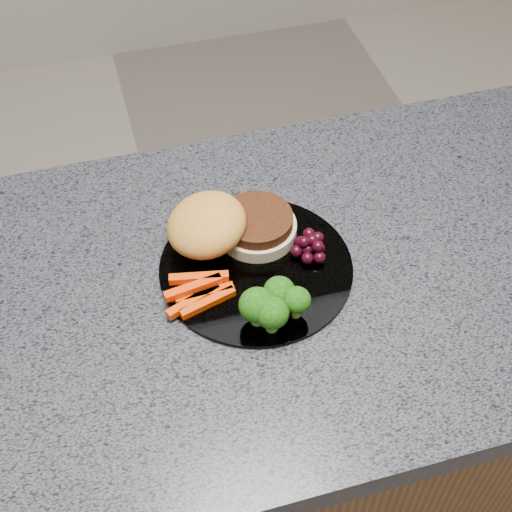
{
  "coord_description": "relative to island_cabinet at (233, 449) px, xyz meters",
  "views": [
    {
      "loc": [
        -0.12,
        -0.57,
        1.63
      ],
      "look_at": [
        0.05,
        0.02,
        0.93
      ],
      "focal_mm": 50.0,
      "sensor_mm": 36.0,
      "label": 1
    }
  ],
  "objects": [
    {
      "name": "broccoli",
      "position": [
        0.05,
        -0.07,
        0.51
      ],
      "size": [
        0.09,
        0.07,
        0.06
      ],
      "rotation": [
        0.0,
        0.0,
        0.22
      ],
      "color": "olive",
      "rests_on": "plate"
    },
    {
      "name": "carrot_sticks",
      "position": [
        -0.03,
        -0.01,
        0.48
      ],
      "size": [
        0.09,
        0.06,
        0.02
      ],
      "rotation": [
        0.0,
        0.0,
        -0.1
      ],
      "color": "#E13803",
      "rests_on": "plate"
    },
    {
      "name": "island_cabinet",
      "position": [
        0.0,
        0.0,
        0.0
      ],
      "size": [
        1.2,
        0.6,
        0.86
      ],
      "primitive_type": "cube",
      "color": "brown",
      "rests_on": "ground"
    },
    {
      "name": "plate",
      "position": [
        0.05,
        0.02,
        0.47
      ],
      "size": [
        0.26,
        0.26,
        0.01
      ],
      "primitive_type": "cylinder",
      "color": "white",
      "rests_on": "countertop"
    },
    {
      "name": "grape_bunch",
      "position": [
        0.13,
        0.02,
        0.49
      ],
      "size": [
        0.05,
        0.05,
        0.03
      ],
      "rotation": [
        0.0,
        0.0,
        -0.42
      ],
      "color": "black",
      "rests_on": "plate"
    },
    {
      "name": "countertop",
      "position": [
        0.0,
        0.0,
        0.45
      ],
      "size": [
        1.2,
        0.6,
        0.04
      ],
      "primitive_type": "cube",
      "color": "#4D4E57",
      "rests_on": "island_cabinet"
    },
    {
      "name": "burger",
      "position": [
        0.02,
        0.08,
        0.5
      ],
      "size": [
        0.19,
        0.12,
        0.06
      ],
      "rotation": [
        0.0,
        0.0,
        0.08
      ],
      "color": "beige",
      "rests_on": "plate"
    }
  ]
}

